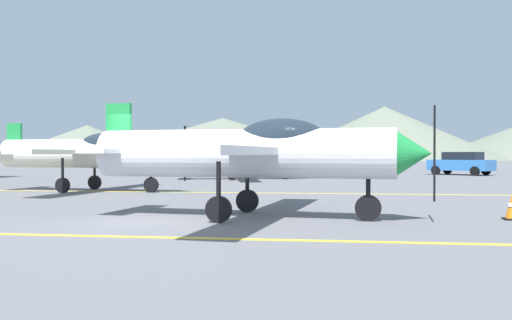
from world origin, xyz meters
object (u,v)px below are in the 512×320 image
(airplane_near, at_px, (255,152))
(car_sedan, at_px, (461,163))
(traffic_cone_front, at_px, (512,207))
(airplane_far, at_px, (240,153))
(airplane_back, at_px, (295,153))
(airplane_mid, at_px, (91,152))

(airplane_near, xyz_separation_m, car_sedan, (10.73, 28.15, -0.72))
(traffic_cone_front, bearing_deg, airplane_far, 116.39)
(airplane_back, bearing_deg, airplane_near, -87.90)
(airplane_far, relative_size, car_sedan, 2.05)
(airplane_near, xyz_separation_m, traffic_cone_front, (5.87, 0.36, -1.27))
(airplane_back, bearing_deg, traffic_cone_front, -76.85)
(airplane_far, relative_size, traffic_cone_front, 15.67)
(airplane_far, height_order, traffic_cone_front, airplane_far)
(airplane_mid, distance_m, car_sedan, 27.17)
(airplane_mid, bearing_deg, car_sedan, 46.98)
(airplane_mid, xyz_separation_m, car_sedan, (18.53, 19.86, -0.72))
(airplane_near, xyz_separation_m, airplane_far, (-3.57, 19.38, 0.00))
(car_sedan, xyz_separation_m, traffic_cone_front, (-4.87, -27.79, -0.56))
(airplane_near, height_order, car_sedan, airplane_near)
(airplane_back, bearing_deg, airplane_far, -102.85)
(airplane_mid, xyz_separation_m, traffic_cone_front, (13.66, -7.93, -1.27))
(airplane_mid, relative_size, airplane_back, 1.00)
(airplane_near, distance_m, traffic_cone_front, 6.01)
(airplane_near, xyz_separation_m, airplane_back, (-1.11, 30.21, 0.00))
(traffic_cone_front, bearing_deg, airplane_mid, 149.88)
(airplane_near, bearing_deg, airplane_mid, 133.24)
(airplane_back, bearing_deg, airplane_mid, -106.98)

